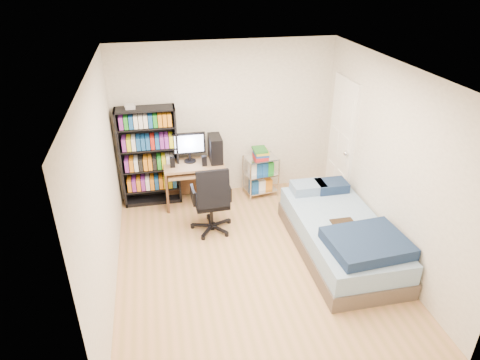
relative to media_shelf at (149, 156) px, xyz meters
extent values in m
cube|color=tan|center=(1.24, -1.84, -0.84)|extent=(3.50, 4.00, 0.04)
cube|color=white|center=(1.24, -1.84, 1.70)|extent=(3.50, 4.00, 0.04)
cube|color=white|center=(1.24, 0.18, 0.43)|extent=(3.50, 0.04, 2.50)
cube|color=white|center=(1.24, -3.86, 0.43)|extent=(3.50, 0.04, 2.50)
cube|color=white|center=(-0.53, -1.84, 0.43)|extent=(0.04, 4.00, 2.50)
cube|color=white|center=(3.01, -1.84, 0.43)|extent=(0.04, 4.00, 2.50)
cube|color=black|center=(0.00, 0.00, -0.02)|extent=(0.89, 0.30, 1.59)
cube|color=black|center=(0.00, 0.00, -0.57)|extent=(0.83, 0.28, 0.02)
cube|color=#AD1D17|center=(0.00, -0.01, -0.45)|extent=(0.78, 0.24, 0.19)
cube|color=black|center=(0.00, 0.00, -0.22)|extent=(0.83, 0.28, 0.02)
cube|color=#164F9B|center=(0.00, -0.01, -0.11)|extent=(0.78, 0.24, 0.19)
cube|color=black|center=(0.00, 0.00, 0.13)|extent=(0.83, 0.28, 0.02)
cube|color=yellow|center=(0.00, -0.01, 0.24)|extent=(0.78, 0.24, 0.19)
cube|color=black|center=(0.00, 0.00, 0.47)|extent=(0.83, 0.28, 0.02)
cube|color=#1D8925|center=(0.00, -0.01, 0.59)|extent=(0.78, 0.24, 0.19)
cube|color=silver|center=(-0.20, 0.00, 0.81)|extent=(0.14, 0.12, 0.07)
cube|color=#9F7852|center=(0.67, -0.19, -0.14)|extent=(0.93, 0.51, 0.04)
cube|color=#3A2920|center=(0.22, -0.19, -0.49)|extent=(0.04, 0.51, 0.66)
cube|color=#3A2920|center=(1.12, -0.19, -0.49)|extent=(0.04, 0.51, 0.66)
cube|color=#3A2920|center=(0.67, 0.05, -0.47)|extent=(0.90, 0.03, 0.61)
cube|color=#9F7852|center=(0.67, -0.26, -0.23)|extent=(0.84, 0.42, 0.02)
cube|color=black|center=(0.67, -0.28, -0.21)|extent=(0.41, 0.14, 0.02)
cube|color=black|center=(0.62, -0.08, 0.19)|extent=(0.50, 0.05, 0.34)
cube|color=#CCDCFF|center=(0.62, -0.11, 0.19)|extent=(0.45, 0.01, 0.28)
cube|color=black|center=(1.02, -0.14, 0.09)|extent=(0.19, 0.39, 0.41)
cube|color=black|center=(0.34, -0.23, -0.04)|extent=(0.07, 0.07, 0.16)
cube|color=black|center=(0.83, -0.28, -0.04)|extent=(0.07, 0.07, 0.16)
cylinder|color=black|center=(0.82, -1.00, -0.55)|extent=(0.05, 0.05, 0.37)
cube|color=black|center=(0.82, -1.00, -0.35)|extent=(0.49, 0.49, 0.08)
cube|color=black|center=(0.83, -1.21, -0.04)|extent=(0.45, 0.16, 0.54)
cube|color=black|center=(0.57, -1.01, -0.21)|extent=(0.05, 0.29, 0.21)
cube|color=black|center=(1.07, -0.99, -0.21)|extent=(0.05, 0.29, 0.21)
cylinder|color=silver|center=(1.55, -0.34, -0.48)|extent=(0.02, 0.02, 0.68)
cylinder|color=silver|center=(2.04, -0.26, -0.48)|extent=(0.02, 0.02, 0.68)
cylinder|color=silver|center=(1.50, 0.01, -0.48)|extent=(0.02, 0.02, 0.68)
cylinder|color=silver|center=(1.99, 0.08, -0.48)|extent=(0.02, 0.02, 0.68)
cube|color=silver|center=(1.77, -0.13, -0.72)|extent=(0.54, 0.42, 0.02)
cube|color=silver|center=(1.77, -0.13, -0.43)|extent=(0.54, 0.42, 0.02)
cube|color=silver|center=(1.77, -0.13, -0.15)|extent=(0.54, 0.42, 0.02)
cube|color=maroon|center=(1.77, -0.13, -0.06)|extent=(0.25, 0.30, 0.16)
cube|color=brown|center=(2.43, -1.88, -0.71)|extent=(1.08, 2.16, 0.22)
cube|color=#85A3C6|center=(2.43, -1.88, -0.47)|extent=(1.04, 2.12, 0.26)
cube|color=#162644|center=(2.48, -2.47, -0.28)|extent=(0.97, 0.82, 0.15)
cube|color=#98B6D8|center=(2.27, -1.02, -0.27)|extent=(0.49, 0.32, 0.14)
cube|color=#162644|center=(2.62, -1.04, -0.27)|extent=(0.45, 0.32, 0.14)
cube|color=#392512|center=(2.43, -1.93, -0.33)|extent=(0.30, 0.24, 0.02)
cube|color=white|center=(2.96, -0.49, 0.18)|extent=(0.05, 0.80, 2.00)
sphere|color=silver|center=(2.91, -0.81, 0.13)|extent=(0.08, 0.08, 0.08)
camera|label=1|loc=(0.16, -6.24, 2.75)|focal=32.00mm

